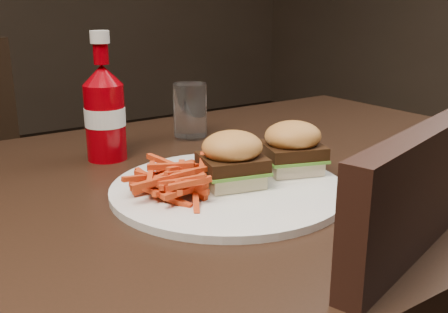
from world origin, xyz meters
TOP-DOWN VIEW (x-y plane):
  - dining_table at (0.00, 0.00)m, footprint 1.20×0.80m
  - plate at (-0.07, -0.08)m, footprint 0.33×0.33m
  - sandwich_half_a at (-0.06, -0.08)m, footprint 0.09×0.09m
  - sandwich_half_b at (0.05, -0.08)m, footprint 0.10×0.09m
  - fries_pile at (-0.14, -0.06)m, footprint 0.11×0.11m
  - ketchup_bottle at (-0.14, 0.17)m, footprint 0.08×0.08m
  - tumbler at (0.05, 0.21)m, footprint 0.08×0.08m

SIDE VIEW (x-z plane):
  - dining_table at x=0.00m, z-range 0.71..0.75m
  - plate at x=-0.07m, z-range 0.75..0.76m
  - sandwich_half_a at x=-0.06m, z-range 0.76..0.78m
  - sandwich_half_b at x=0.05m, z-range 0.76..0.78m
  - fries_pile at x=-0.14m, z-range 0.76..0.80m
  - tumbler at x=0.05m, z-range 0.75..0.86m
  - ketchup_bottle at x=-0.14m, z-range 0.74..0.88m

